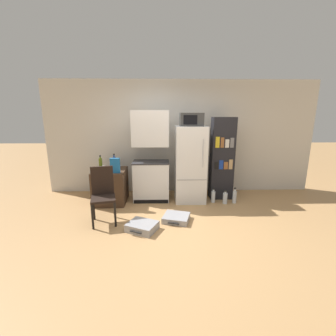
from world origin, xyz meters
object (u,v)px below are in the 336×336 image
side_table (111,186)px  suitcase_large_flat (176,218)px  refrigerator (190,164)px  microwave (191,120)px  bottle_blue_soda (114,162)px  bookshelf (222,159)px  bottle_olive_oil (101,164)px  chair (103,190)px  suitcase_small_flat (142,227)px  water_bottle_middle (234,197)px  kitchen_hutch (151,159)px  water_bottle_front (225,198)px  cereal_box (115,166)px  bowl (102,167)px  bottle_amber_beer (119,165)px  water_bottle_back (213,196)px

side_table → suitcase_large_flat: (1.36, -0.95, -0.31)m
refrigerator → microwave: (-0.00, -0.00, 0.95)m
bottle_blue_soda → refrigerator: bearing=-3.3°
refrigerator → bookshelf: bookshelf is taller
side_table → bottle_olive_oil: 0.53m
chair → suitcase_small_flat: chair is taller
bottle_blue_soda → water_bottle_middle: (2.59, -0.30, -0.71)m
kitchen_hutch → water_bottle_front: (1.59, -0.29, -0.79)m
kitchen_hutch → water_bottle_front: size_ratio=6.56×
cereal_box → water_bottle_front: size_ratio=1.01×
bottle_olive_oil → refrigerator: bearing=0.3°
refrigerator → bowl: size_ratio=10.49×
bowl → chair: chair is taller
refrigerator → bookshelf: size_ratio=0.90×
bookshelf → refrigerator: bearing=-168.6°
microwave → bottle_amber_beer: bearing=-179.4°
side_table → refrigerator: (1.72, 0.06, 0.46)m
microwave → bowl: 2.20m
water_bottle_front → water_bottle_middle: size_ratio=0.87×
side_table → refrigerator: 1.78m
bookshelf → water_bottle_front: (0.01, -0.38, -0.78)m
bottle_olive_oil → bottle_blue_soda: bottle_blue_soda is taller
water_bottle_back → refrigerator: bearing=162.5°
bookshelf → bowl: bookshelf is taller
bookshelf → water_bottle_front: 0.87m
bottle_olive_oil → bowl: bottle_olive_oil is taller
bottle_blue_soda → water_bottle_back: bottle_blue_soda is taller
side_table → water_bottle_back: size_ratio=2.28×
bottle_amber_beer → microwave: bearing=0.6°
bottle_olive_oil → water_bottle_front: bottle_olive_oil is taller
kitchen_hutch → cereal_box: (-0.70, -0.37, -0.05)m
cereal_box → water_bottle_front: cereal_box is taller
water_bottle_front → water_bottle_back: water_bottle_back is taller
microwave → bottle_blue_soda: (-1.65, 0.10, -0.91)m
bottle_olive_oil → bowl: size_ratio=1.97×
cereal_box → water_bottle_back: 2.18m
bottle_amber_beer → water_bottle_middle: (2.48, -0.19, -0.66)m
bowl → cereal_box: bearing=-51.0°
refrigerator → bottle_blue_soda: refrigerator is taller
water_bottle_front → bottle_blue_soda: bearing=172.2°
kitchen_hutch → bottle_blue_soda: bearing=177.2°
suitcase_small_flat → water_bottle_front: water_bottle_front is taller
bottle_amber_beer → bottle_blue_soda: bearing=134.7°
cereal_box → suitcase_small_flat: (0.61, -1.03, -0.80)m
bottle_blue_soda → water_bottle_middle: size_ratio=0.93×
microwave → bowl: size_ratio=3.04×
water_bottle_front → water_bottle_middle: bearing=6.9°
cereal_box → water_bottle_back: (2.05, 0.16, -0.73)m
bookshelf → water_bottle_front: bearing=-88.0°
bottle_blue_soda → water_bottle_middle: bearing=-6.7°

